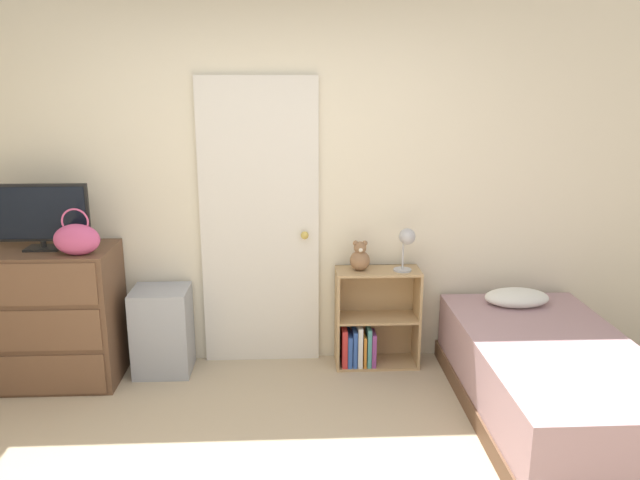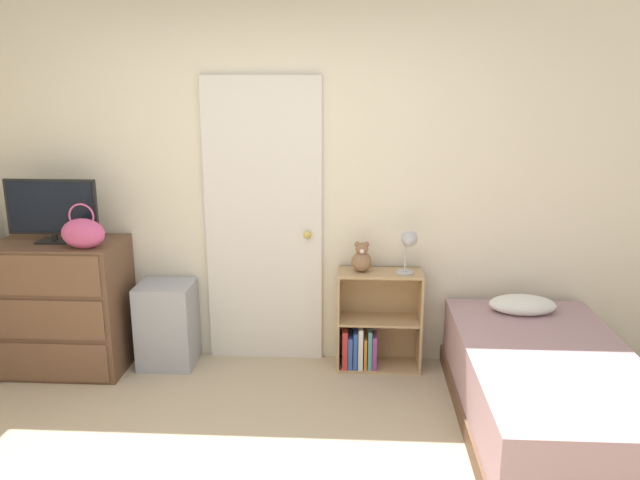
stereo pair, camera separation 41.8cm
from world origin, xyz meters
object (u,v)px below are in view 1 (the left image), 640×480
(storage_bin, at_px, (163,331))
(teddy_bear, at_px, (360,258))
(handbag, at_px, (77,239))
(desk_lamp, at_px, (407,241))
(dresser, at_px, (54,316))
(bookshelf, at_px, (370,327))
(tv, at_px, (40,215))
(bed, at_px, (551,380))

(storage_bin, distance_m, teddy_bear, 1.47)
(handbag, bearing_deg, desk_lamp, 6.75)
(dresser, bearing_deg, bookshelf, 3.69)
(dresser, relative_size, bookshelf, 1.30)
(tv, xyz_separation_m, desk_lamp, (2.41, 0.10, -0.22))
(tv, bearing_deg, bed, -11.51)
(teddy_bear, distance_m, desk_lamp, 0.34)
(teddy_bear, bearing_deg, tv, -176.25)
(bookshelf, bearing_deg, teddy_bear, -176.61)
(bookshelf, distance_m, teddy_bear, 0.53)
(teddy_bear, relative_size, desk_lamp, 0.70)
(handbag, relative_size, bookshelf, 0.42)
(dresser, xyz_separation_m, desk_lamp, (2.40, 0.09, 0.47))
(desk_lamp, xyz_separation_m, bed, (0.77, -0.75, -0.69))
(bed, bearing_deg, handbag, 170.41)
(handbag, relative_size, bed, 0.16)
(bed, bearing_deg, storage_bin, 163.24)
(dresser, bearing_deg, handbag, -31.32)
(dresser, height_order, teddy_bear, dresser)
(dresser, distance_m, bed, 3.24)
(handbag, bearing_deg, storage_bin, 29.90)
(tv, xyz_separation_m, handbag, (0.27, -0.16, -0.12))
(handbag, distance_m, bed, 3.06)
(storage_bin, xyz_separation_m, bookshelf, (1.47, 0.05, -0.02))
(tv, distance_m, storage_bin, 1.11)
(handbag, height_order, bed, handbag)
(bed, bearing_deg, dresser, 168.41)
(tv, xyz_separation_m, teddy_bear, (2.10, 0.14, -0.35))
(teddy_bear, bearing_deg, dresser, -176.30)
(storage_bin, height_order, bed, storage_bin)
(dresser, relative_size, teddy_bear, 4.35)
(desk_lamp, height_order, bed, desk_lamp)
(dresser, distance_m, handbag, 0.65)
(bookshelf, bearing_deg, tv, -176.26)
(storage_bin, relative_size, desk_lamp, 1.98)
(handbag, bearing_deg, tv, 150.11)
(handbag, distance_m, desk_lamp, 2.16)
(desk_lamp, bearing_deg, handbag, -173.25)
(dresser, height_order, storage_bin, dresser)
(dresser, xyz_separation_m, storage_bin, (0.70, 0.09, -0.16))
(dresser, xyz_separation_m, handbag, (0.26, -0.16, 0.57))
(storage_bin, distance_m, desk_lamp, 1.81)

